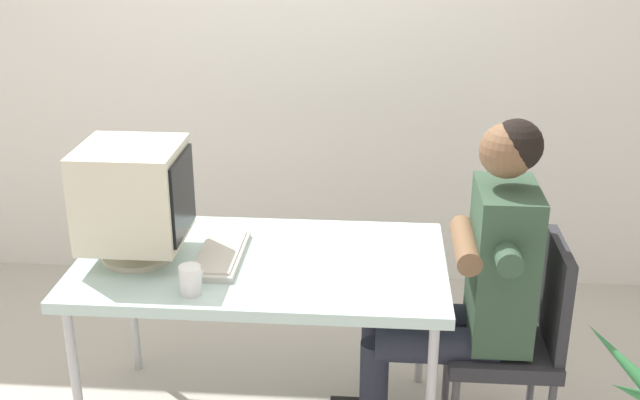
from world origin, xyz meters
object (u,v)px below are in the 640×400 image
(desk, at_px, (262,270))
(crt_monitor, at_px, (134,196))
(person_seated, at_px, (469,280))
(office_chair, at_px, (518,333))
(keyboard, at_px, (221,254))
(desk_mug, at_px, (191,279))

(desk, xyz_separation_m, crt_monitor, (-0.47, -0.02, 0.30))
(desk, distance_m, crt_monitor, 0.56)
(crt_monitor, distance_m, person_seated, 1.29)
(crt_monitor, bearing_deg, office_chair, -0.30)
(keyboard, distance_m, desk_mug, 0.29)
(office_chair, bearing_deg, desk_mug, -167.69)
(desk, bearing_deg, crt_monitor, -177.85)
(person_seated, xyz_separation_m, desk_mug, (-0.99, -0.26, 0.09))
(keyboard, height_order, office_chair, office_chair)
(office_chair, bearing_deg, person_seated, 180.00)
(office_chair, bearing_deg, crt_monitor, 179.70)
(crt_monitor, bearing_deg, desk_mug, -45.36)
(office_chair, xyz_separation_m, person_seated, (-0.20, 0.00, 0.22))
(crt_monitor, bearing_deg, person_seated, -0.35)
(crt_monitor, xyz_separation_m, desk_mug, (0.26, -0.27, -0.20))
(person_seated, bearing_deg, keyboard, 178.33)
(keyboard, bearing_deg, crt_monitor, -176.37)
(desk, relative_size, person_seated, 1.06)
(keyboard, xyz_separation_m, desk_mug, (-0.05, -0.29, 0.04))
(keyboard, distance_m, office_chair, 1.17)
(desk, relative_size, crt_monitor, 3.15)
(keyboard, relative_size, desk_mug, 3.98)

